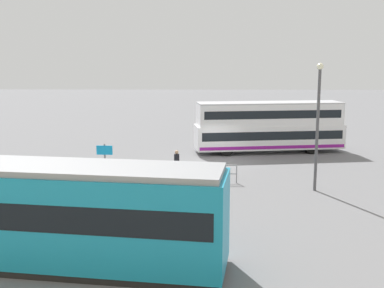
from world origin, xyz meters
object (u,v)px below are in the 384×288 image
(double_decker_bus, at_px, (269,127))
(street_lamp, at_px, (318,117))
(info_sign, at_px, (105,156))
(pedestrian_near_railing, at_px, (177,162))
(tram_yellow, at_px, (33,212))

(double_decker_bus, bearing_deg, street_lamp, 95.39)
(double_decker_bus, xyz_separation_m, info_sign, (10.85, 9.02, -0.48))
(double_decker_bus, distance_m, pedestrian_near_railing, 10.80)
(tram_yellow, bearing_deg, street_lamp, -141.16)
(double_decker_bus, distance_m, tram_yellow, 23.40)
(pedestrian_near_railing, bearing_deg, info_sign, 7.77)
(double_decker_bus, height_order, pedestrian_near_railing, double_decker_bus)
(tram_yellow, relative_size, info_sign, 6.18)
(info_sign, bearing_deg, pedestrian_near_railing, -172.23)
(tram_yellow, xyz_separation_m, street_lamp, (-12.07, -9.72, 2.17))
(info_sign, bearing_deg, tram_yellow, 89.04)
(tram_yellow, relative_size, pedestrian_near_railing, 7.88)
(double_decker_bus, distance_m, street_lamp, 11.15)
(pedestrian_near_railing, bearing_deg, street_lamp, 162.25)
(tram_yellow, distance_m, info_sign, 11.61)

